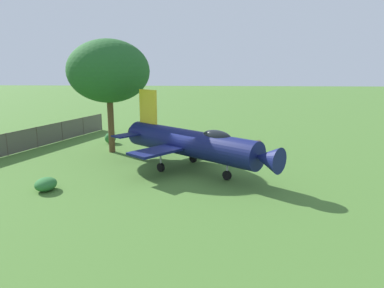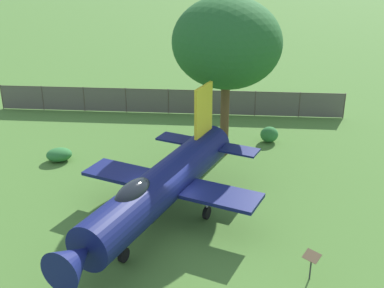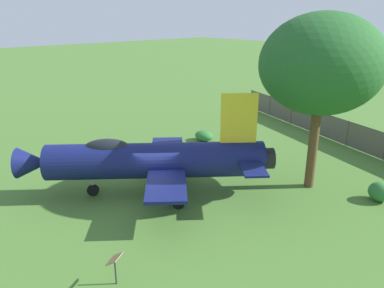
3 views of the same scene
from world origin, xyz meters
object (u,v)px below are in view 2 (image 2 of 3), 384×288
Objects in this scene: display_jet at (159,187)px; shrub_near_fence at (59,155)px; shade_tree at (227,43)px; info_plaque at (311,260)px; shrub_by_tree at (269,134)px.

display_jet is 9.36m from shrub_near_fence.
shade_tree is (-5.04, -6.93, 4.59)m from display_jet.
shrub_near_fence is 15.92m from info_plaque.
info_plaque reaches higher than shrub_by_tree.
shade_tree is 7.87× the size of info_plaque.
shrub_by_tree is (-8.31, -8.01, -1.42)m from display_jet.
display_jet is 1.27× the size of shade_tree.
shrub_by_tree is 13.41m from info_plaque.
info_plaque is at bearing 88.60° from shade_tree.
info_plaque is (3.56, 12.93, 0.37)m from shrub_by_tree.
shrub_near_fence is (4.33, -8.15, -1.54)m from display_jet.
shrub_by_tree is (-12.64, 0.14, 0.11)m from shrub_near_fence.
display_jet is 9.96× the size of info_plaque.
display_jet is at bearing 117.99° from shrub_near_fence.
info_plaque is (-4.75, 4.92, -1.06)m from display_jet.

